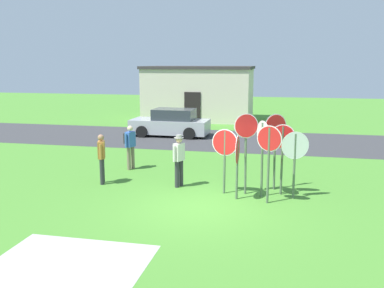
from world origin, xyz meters
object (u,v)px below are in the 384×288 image
object	(u,v)px
parked_car_on_street	(171,123)
person_on_left	(102,156)
stop_sign_leaning_right	(282,147)
stop_sign_low_front	(263,145)
person_in_teal	(179,158)
stop_sign_center_cluster	(295,153)
stop_sign_tallest	(225,150)
stop_sign_nearest	(269,151)
stop_sign_leaning_left	(246,139)
stop_sign_rear_right	(275,138)
stop_sign_rear_left	(237,156)
person_near_signs	(130,144)

from	to	relation	value
parked_car_on_street	person_on_left	distance (m)	9.76
stop_sign_leaning_right	stop_sign_low_front	xyz separation A→B (m)	(-0.59, -0.34, 0.10)
person_on_left	person_in_teal	world-z (taller)	person_in_teal
stop_sign_center_cluster	person_in_teal	size ratio (longest dim) A/B	1.18
stop_sign_tallest	person_in_teal	xyz separation A→B (m)	(-1.56, 0.40, -0.41)
stop_sign_nearest	person_on_left	bearing A→B (deg)	170.93
person_on_left	stop_sign_leaning_left	bearing A→B (deg)	-0.90
stop_sign_rear_right	stop_sign_low_front	world-z (taller)	stop_sign_rear_right
stop_sign_rear_right	stop_sign_nearest	size ratio (longest dim) A/B	1.07
stop_sign_leaning_left	stop_sign_low_front	size ratio (longest dim) A/B	1.07
stop_sign_leaning_left	person_on_left	bearing A→B (deg)	179.10
stop_sign_low_front	stop_sign_rear_left	world-z (taller)	stop_sign_low_front
stop_sign_rear_right	stop_sign_low_front	bearing A→B (deg)	-112.31
stop_sign_leaning_right	person_near_signs	xyz separation A→B (m)	(-5.69, 2.05, -0.52)
parked_car_on_street	stop_sign_low_front	distance (m)	11.52
stop_sign_rear_left	person_in_teal	xyz separation A→B (m)	(-2.01, 0.90, -0.34)
stop_sign_low_front	stop_sign_leaning_right	bearing A→B (deg)	29.86
parked_car_on_street	stop_sign_low_front	world-z (taller)	stop_sign_low_front
stop_sign_leaning_right	person_near_signs	size ratio (longest dim) A/B	1.30
stop_sign_leaning_left	person_near_signs	world-z (taller)	stop_sign_leaning_left
stop_sign_leaning_left	person_on_left	world-z (taller)	stop_sign_leaning_left
stop_sign_rear_left	person_in_teal	size ratio (longest dim) A/B	1.12
parked_car_on_street	person_in_teal	xyz separation A→B (m)	(2.83, -9.56, 0.30)
person_on_left	stop_sign_tallest	bearing A→B (deg)	-2.74
stop_sign_center_cluster	person_in_teal	bearing A→B (deg)	172.80
stop_sign_leaning_left	stop_sign_nearest	xyz separation A→B (m)	(0.73, -0.81, -0.16)
stop_sign_leaning_right	stop_sign_low_front	size ratio (longest dim) A/B	0.94
stop_sign_rear_right	person_near_signs	distance (m)	5.71
stop_sign_center_cluster	stop_sign_leaning_right	bearing A→B (deg)	139.82
stop_sign_low_front	stop_sign_rear_left	bearing A→B (deg)	-150.19
stop_sign_low_front	stop_sign_tallest	xyz separation A→B (m)	(-1.16, 0.09, -0.22)
stop_sign_leaning_left	stop_sign_rear_left	bearing A→B (deg)	-106.68
stop_sign_rear_left	stop_sign_tallest	distance (m)	0.67
stop_sign_leaning_right	stop_sign_tallest	bearing A→B (deg)	-172.02
parked_car_on_street	stop_sign_center_cluster	size ratio (longest dim) A/B	2.12
stop_sign_rear_right	stop_sign_low_front	size ratio (longest dim) A/B	1.05
stop_sign_leaning_right	stop_sign_rear_right	xyz separation A→B (m)	(-0.24, 0.52, 0.18)
stop_sign_rear_right	stop_sign_tallest	xyz separation A→B (m)	(-1.51, -0.76, -0.30)
stop_sign_tallest	parked_car_on_street	bearing A→B (deg)	113.78
stop_sign_tallest	stop_sign_nearest	bearing A→B (deg)	-26.68
stop_sign_leaning_right	person_on_left	xyz separation A→B (m)	(-5.93, -0.04, -0.55)
person_on_left	stop_sign_rear_left	bearing A→B (deg)	-8.57
person_on_left	person_near_signs	world-z (taller)	same
stop_sign_low_front	stop_sign_tallest	size ratio (longest dim) A/B	1.15
stop_sign_rear_right	stop_sign_rear_left	distance (m)	1.68
stop_sign_low_front	person_near_signs	xyz separation A→B (m)	(-5.11, 2.38, -0.63)
stop_sign_rear_right	parked_car_on_street	bearing A→B (deg)	122.65
stop_sign_center_cluster	person_near_signs	distance (m)	6.51
parked_car_on_street	stop_sign_tallest	distance (m)	10.91
stop_sign_tallest	person_near_signs	xyz separation A→B (m)	(-3.95, 2.29, -0.41)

